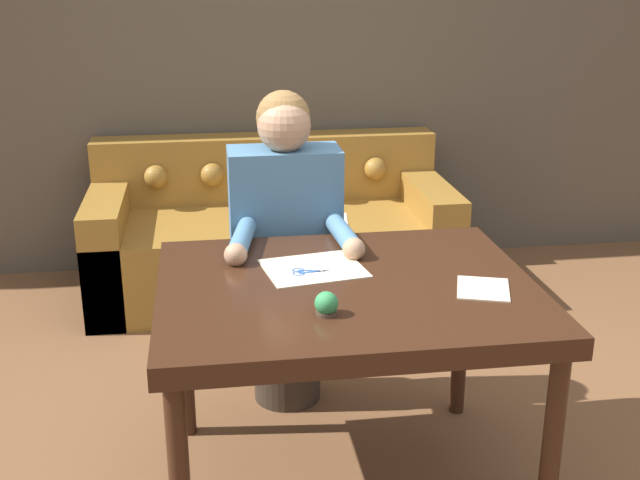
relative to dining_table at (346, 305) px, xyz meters
name	(u,v)px	position (x,y,z in m)	size (l,w,h in m)	color
ground_plane	(358,478)	(0.06, 0.04, -0.70)	(16.00, 16.00, 0.00)	brown
wall_back	(285,45)	(0.06, 2.32, 0.60)	(8.00, 0.06, 2.60)	brown
dining_table	(346,305)	(0.00, 0.00, 0.00)	(1.21, 0.98, 0.78)	#381E11
couch	(272,238)	(-0.09, 1.87, -0.40)	(1.95, 0.91, 0.81)	olive
person	(286,250)	(-0.13, 0.64, -0.03)	(0.49, 0.61, 1.30)	#33281E
pattern_paper_main	(314,268)	(-0.09, 0.14, 0.08)	(0.37, 0.32, 0.00)	beige
pattern_paper_offcut	(483,289)	(0.42, -0.11, 0.08)	(0.21, 0.23, 0.00)	beige
scissors	(313,272)	(-0.10, 0.11, 0.08)	(0.22, 0.08, 0.01)	silver
pin_cushion	(326,304)	(-0.10, -0.23, 0.11)	(0.07, 0.07, 0.07)	#4C3828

